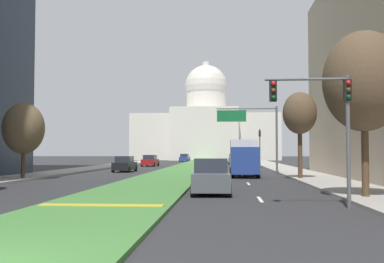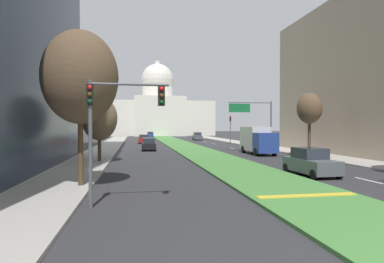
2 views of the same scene
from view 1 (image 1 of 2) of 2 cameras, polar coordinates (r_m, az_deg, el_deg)
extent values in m
plane|color=#2B2B2D|center=(63.34, -0.15, -4.52)|extent=(260.00, 260.00, 0.00)
cube|color=#427A38|center=(57.83, -0.56, -4.64)|extent=(5.30, 99.34, 0.14)
cube|color=gold|center=(17.66, -11.44, -9.17)|extent=(4.77, 0.50, 0.04)
cube|color=silver|center=(21.08, 8.65, -8.52)|extent=(0.16, 2.40, 0.01)
cube|color=silver|center=(30.96, 7.18, -6.60)|extent=(0.16, 2.40, 0.01)
cube|color=silver|center=(40.81, 6.42, -5.61)|extent=(0.16, 2.40, 0.01)
cube|color=silver|center=(49.15, 6.03, -5.08)|extent=(0.16, 2.40, 0.01)
cube|color=silver|center=(60.85, 5.65, -4.58)|extent=(0.16, 2.40, 0.01)
cube|color=silver|center=(68.28, 5.48, -4.36)|extent=(0.16, 2.40, 0.01)
cube|color=#9E9991|center=(54.73, -13.70, -4.68)|extent=(4.00, 99.34, 0.15)
cube|color=#9E9991|center=(52.64, 12.12, -4.79)|extent=(4.00, 99.34, 0.15)
cube|color=silver|center=(118.46, 1.82, -0.79)|extent=(36.90, 20.55, 11.54)
cube|color=silver|center=(106.22, 1.56, -0.28)|extent=(16.24, 4.00, 12.70)
cylinder|color=silver|center=(119.04, 1.81, 3.41)|extent=(10.46, 10.46, 5.91)
sphere|color=silver|center=(119.65, 1.81, 5.76)|extent=(11.23, 11.23, 11.23)
cylinder|color=silver|center=(120.48, 1.81, 8.14)|extent=(1.80, 1.80, 3.00)
cylinder|color=#515456|center=(18.45, 19.25, -1.19)|extent=(0.16, 0.16, 5.20)
cube|color=black|center=(18.59, 19.16, 4.98)|extent=(0.28, 0.24, 0.84)
sphere|color=red|center=(18.50, 19.26, 5.89)|extent=(0.18, 0.18, 0.18)
sphere|color=#4C380F|center=(18.46, 19.27, 5.03)|extent=(0.18, 0.18, 0.18)
sphere|color=#0F4219|center=(18.43, 19.28, 4.17)|extent=(0.18, 0.18, 0.18)
cylinder|color=#515456|center=(18.31, 14.27, 6.46)|extent=(3.20, 0.10, 0.10)
cube|color=black|center=(18.06, 10.27, 5.10)|extent=(0.28, 0.24, 0.84)
sphere|color=red|center=(17.96, 10.31, 6.04)|extent=(0.18, 0.18, 0.18)
sphere|color=#4C380F|center=(17.92, 10.32, 5.16)|extent=(0.18, 0.18, 0.18)
sphere|color=#0F4219|center=(17.89, 10.32, 4.27)|extent=(0.18, 0.18, 0.18)
cylinder|color=#515456|center=(61.07, 8.62, -2.12)|extent=(0.16, 0.16, 5.20)
cube|color=black|center=(61.12, 8.61, -0.25)|extent=(0.28, 0.24, 0.84)
sphere|color=red|center=(60.99, 8.61, 0.02)|extent=(0.18, 0.18, 0.18)
sphere|color=#4C380F|center=(60.98, 8.62, -0.24)|extent=(0.18, 0.18, 0.18)
sphere|color=#0F4219|center=(60.97, 8.62, -0.51)|extent=(0.18, 0.18, 0.18)
cylinder|color=#515456|center=(43.45, 10.72, -1.11)|extent=(0.20, 0.20, 6.50)
cylinder|color=#515456|center=(43.39, 6.93, 2.90)|extent=(5.72, 0.12, 0.12)
cube|color=#146033|center=(43.23, 5.04, 1.98)|extent=(2.80, 0.08, 1.10)
cylinder|color=#4C3823|center=(22.11, 21.14, -2.53)|extent=(0.33, 0.33, 4.29)
ellipsoid|color=brown|center=(22.34, 21.01, 6.01)|extent=(3.75, 3.75, 4.68)
cylinder|color=#4C3823|center=(37.29, -20.68, -3.45)|extent=(0.31, 0.31, 3.01)
ellipsoid|color=brown|center=(37.33, -20.62, 0.40)|extent=(3.21, 3.21, 4.01)
cylinder|color=#4C3823|center=(35.66, 13.58, -2.50)|extent=(0.34, 0.34, 4.36)
ellipsoid|color=brown|center=(35.78, 13.53, 2.30)|extent=(2.62, 2.62, 3.27)
cube|color=#4C5156|center=(23.49, 2.38, -6.30)|extent=(2.08, 4.42, 0.89)
cube|color=#282D38|center=(23.62, 2.37, -4.31)|extent=(1.76, 2.15, 0.73)
cylinder|color=black|center=(21.82, 4.74, -7.50)|extent=(0.24, 0.65, 0.64)
cylinder|color=black|center=(21.80, 0.10, -7.51)|extent=(0.24, 0.65, 0.64)
cylinder|color=black|center=(25.25, 4.35, -6.82)|extent=(0.24, 0.65, 0.64)
cylinder|color=black|center=(25.24, 0.34, -6.83)|extent=(0.24, 0.65, 0.64)
cube|color=black|center=(48.65, -8.54, -4.36)|extent=(1.91, 4.25, 0.81)
cube|color=#282D38|center=(48.47, -8.58, -3.50)|extent=(1.64, 2.05, 0.66)
cylinder|color=black|center=(50.47, -9.00, -4.64)|extent=(0.23, 0.64, 0.64)
cylinder|color=black|center=(50.09, -7.16, -4.66)|extent=(0.23, 0.64, 0.64)
cylinder|color=black|center=(47.27, -10.00, -4.77)|extent=(0.23, 0.64, 0.64)
cylinder|color=black|center=(46.86, -8.04, -4.81)|extent=(0.23, 0.64, 0.64)
cube|color=maroon|center=(66.15, -5.34, -3.89)|extent=(2.07, 4.39, 0.79)
cube|color=#282D38|center=(65.97, -5.36, -3.26)|extent=(1.75, 2.14, 0.65)
cylinder|color=black|center=(68.01, -5.77, -4.10)|extent=(0.25, 0.65, 0.64)
cylinder|color=black|center=(67.67, -4.32, -4.11)|extent=(0.25, 0.65, 0.64)
cylinder|color=black|center=(64.67, -6.40, -4.18)|extent=(0.25, 0.65, 0.64)
cylinder|color=black|center=(64.31, -4.89, -4.19)|extent=(0.25, 0.65, 0.64)
cube|color=#4C5156|center=(77.25, 5.41, -3.66)|extent=(2.13, 4.79, 0.87)
cube|color=#282D38|center=(77.42, 5.41, -3.07)|extent=(1.77, 2.34, 0.71)
cylinder|color=black|center=(75.34, 6.01, -3.94)|extent=(0.26, 0.65, 0.64)
cylinder|color=black|center=(75.39, 4.72, -3.94)|extent=(0.26, 0.65, 0.64)
cylinder|color=black|center=(79.12, 6.08, -3.87)|extent=(0.26, 0.65, 0.64)
cylinder|color=black|center=(79.18, 4.84, -3.87)|extent=(0.26, 0.65, 0.64)
cube|color=navy|center=(94.62, -0.94, -3.48)|extent=(2.02, 4.46, 0.79)
cube|color=#282D38|center=(94.44, -0.96, -3.05)|extent=(1.67, 2.18, 0.64)
cylinder|color=black|center=(96.46, -1.27, -3.64)|extent=(0.26, 0.65, 0.64)
cylinder|color=black|center=(96.23, -0.32, -3.64)|extent=(0.26, 0.65, 0.64)
cylinder|color=black|center=(93.04, -1.59, -3.68)|extent=(0.26, 0.65, 0.64)
cylinder|color=black|center=(92.80, -0.60, -3.68)|extent=(0.26, 0.65, 0.64)
cube|color=navy|center=(37.08, 6.76, -3.68)|extent=(2.30, 2.00, 2.20)
cube|color=beige|center=(40.27, 6.54, -3.09)|extent=(2.30, 4.40, 2.80)
cylinder|color=black|center=(37.18, 8.39, -5.21)|extent=(0.30, 0.90, 0.90)
cylinder|color=black|center=(37.08, 5.14, -5.24)|extent=(0.30, 0.90, 0.90)
cylinder|color=black|center=(41.46, 7.94, -4.93)|extent=(0.30, 0.90, 0.90)
cylinder|color=black|center=(41.38, 5.03, -4.95)|extent=(0.30, 0.90, 0.90)
camera|label=2|loc=(12.83, -71.03, 4.23)|focal=30.45mm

